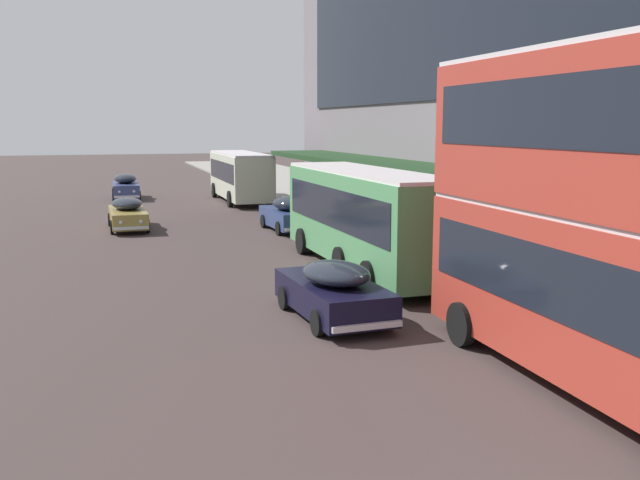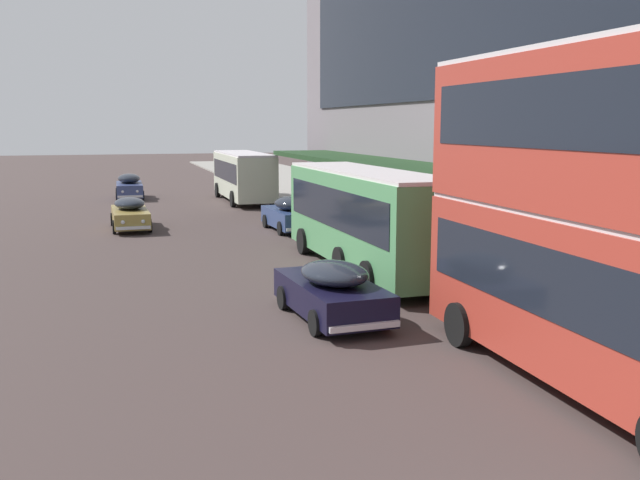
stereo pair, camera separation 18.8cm
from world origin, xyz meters
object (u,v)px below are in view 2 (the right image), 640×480
Objects in this scene: sedan_lead_near at (332,290)px; sedan_oncoming_front at (129,187)px; sedan_lead_mid at (130,213)px; transit_bus_kerbside_front at (366,213)px; transit_bus_kerbside_rear at (243,174)px; sedan_far_back at (290,214)px; transit_bus_kerbside_far at (613,210)px.

sedan_oncoming_front is (-3.92, 32.73, 0.06)m from sedan_lead_near.
sedan_lead_near is at bearing -76.39° from sedan_lead_mid.
transit_bus_kerbside_rear is at bearing 89.74° from transit_bus_kerbside_front.
sedan_lead_near reaches higher than sedan_lead_mid.
sedan_far_back is at bearing -91.30° from transit_bus_kerbside_rear.
transit_bus_kerbside_rear is 2.12× the size of sedan_lead_near.
sedan_far_back is (-0.20, 9.67, -1.17)m from transit_bus_kerbside_front.
sedan_far_back is (-0.46, 21.60, -2.64)m from transit_bus_kerbside_far.
sedan_far_back is (2.82, 15.29, 0.04)m from sedan_lead_near.
sedan_lead_near is 15.55m from sedan_far_back.
transit_bus_kerbside_front is 2.27× the size of sedan_oncoming_front.
sedan_lead_mid is at bearing -91.82° from sedan_oncoming_front.
sedan_lead_mid is at bearing 107.41° from transit_bus_kerbside_far.
sedan_lead_mid is (-4.39, 18.12, -0.01)m from sedan_lead_near.
transit_bus_kerbside_rear is (0.11, 23.05, -0.14)m from transit_bus_kerbside_front.
transit_bus_kerbside_rear is 13.00m from sedan_lead_mid.
transit_bus_kerbside_far reaches higher than sedan_far_back.
transit_bus_kerbside_front is 2.36× the size of sedan_lead_near.
sedan_lead_mid is (-7.51, -10.55, -1.08)m from transit_bus_kerbside_rear.
transit_bus_kerbside_front reaches higher than sedan_lead_near.
transit_bus_kerbside_rear is at bearing 54.57° from sedan_lead_mid.
sedan_lead_near is (-3.02, -5.63, -1.21)m from transit_bus_kerbside_front.
sedan_far_back is at bearing -68.86° from sedan_oncoming_front.
sedan_lead_near is at bearing -100.45° from sedan_far_back.
sedan_lead_near is at bearing -83.17° from sedan_oncoming_front.
sedan_lead_mid is (-7.40, 12.49, -1.22)m from transit_bus_kerbside_front.
transit_bus_kerbside_far is at bearing -88.76° from transit_bus_kerbside_front.
sedan_lead_mid is (-7.21, 2.83, -0.06)m from sedan_far_back.
transit_bus_kerbside_far is 39.79m from sedan_oncoming_front.
transit_bus_kerbside_front is 12.03m from transit_bus_kerbside_far.
sedan_far_back is (6.74, -17.44, -0.02)m from sedan_oncoming_front.
transit_bus_kerbside_far is (0.26, -11.94, 1.47)m from transit_bus_kerbside_front.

